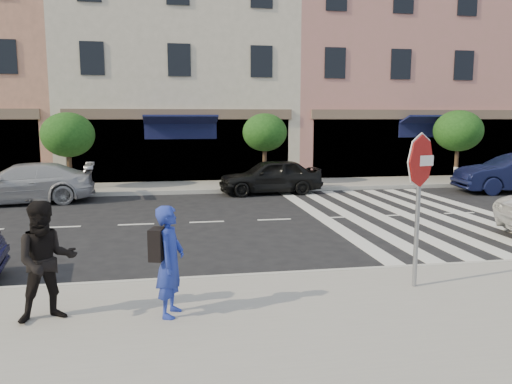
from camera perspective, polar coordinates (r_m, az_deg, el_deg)
name	(u,v)px	position (r m, az deg, el deg)	size (l,w,h in m)	color
ground	(221,261)	(10.67, -4.05, -7.83)	(120.00, 120.00, 0.00)	black
sidewalk_near	(248,331)	(7.15, -0.90, -15.62)	(60.00, 4.50, 0.15)	gray
sidewalk_far	(195,187)	(21.42, -7.03, 0.59)	(60.00, 3.00, 0.15)	gray
building_centre	(177,70)	(27.32, -8.96, 13.65)	(11.00, 9.00, 11.00)	beige
building_east_mid	(392,55)	(30.14, 15.31, 14.88)	(13.00, 9.00, 13.00)	#B9736E
street_tree_wb	(68,135)	(21.38, -20.69, 6.11)	(2.10, 2.10, 3.06)	#473323
street_tree_c	(265,133)	(21.38, 1.00, 6.78)	(1.90, 1.90, 3.04)	#473323
street_tree_ea	(458,131)	(24.70, 22.11, 6.47)	(2.20, 2.20, 3.19)	#473323
stop_sign	(420,176)	(8.65, 18.22, 1.71)	(0.90, 0.27, 2.61)	gray
photographer	(170,261)	(7.32, -9.78, -7.78)	(0.59, 0.39, 1.62)	navy
walker	(46,261)	(7.63, -22.85, -7.30)	(0.83, 0.65, 1.71)	black
car_far_left	(23,183)	(19.38, -25.11, 0.90)	(1.97, 4.86, 1.41)	#A3A3A8
car_far_mid	(270,176)	(19.82, 1.63, 1.82)	(1.64, 4.07, 1.39)	black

